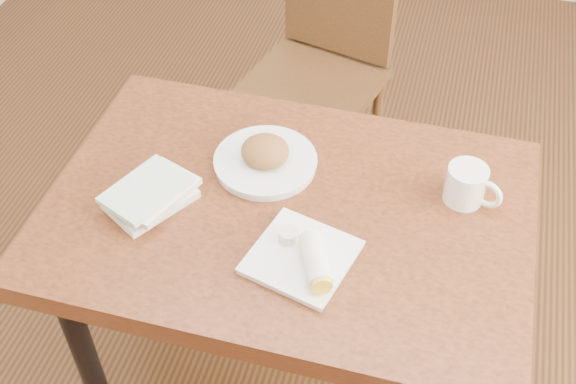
% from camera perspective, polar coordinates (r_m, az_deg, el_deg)
% --- Properties ---
extents(ground, '(4.00, 5.00, 0.01)m').
position_cam_1_polar(ground, '(2.29, -0.00, -14.34)').
color(ground, '#472814').
rests_on(ground, ground).
extents(table, '(1.12, 0.77, 0.75)m').
position_cam_1_polar(table, '(1.75, -0.00, -3.24)').
color(table, brown).
rests_on(table, ground).
extents(chair_far, '(0.51, 0.51, 0.95)m').
position_cam_1_polar(chair_far, '(2.51, 2.82, 10.83)').
color(chair_far, '#4D3016').
rests_on(chair_far, ground).
extents(plate_scone, '(0.26, 0.26, 0.08)m').
position_cam_1_polar(plate_scone, '(1.76, -1.80, 2.70)').
color(plate_scone, white).
rests_on(plate_scone, table).
extents(coffee_mug, '(0.13, 0.09, 0.09)m').
position_cam_1_polar(coffee_mug, '(1.71, 14.00, 0.59)').
color(coffee_mug, white).
rests_on(coffee_mug, table).
extents(plate_burrito, '(0.25, 0.25, 0.07)m').
position_cam_1_polar(plate_burrito, '(1.55, 1.40, -5.23)').
color(plate_burrito, white).
rests_on(plate_burrito, table).
extents(book_stack, '(0.21, 0.23, 0.05)m').
position_cam_1_polar(book_stack, '(1.70, -10.78, -0.21)').
color(book_stack, white).
rests_on(book_stack, table).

